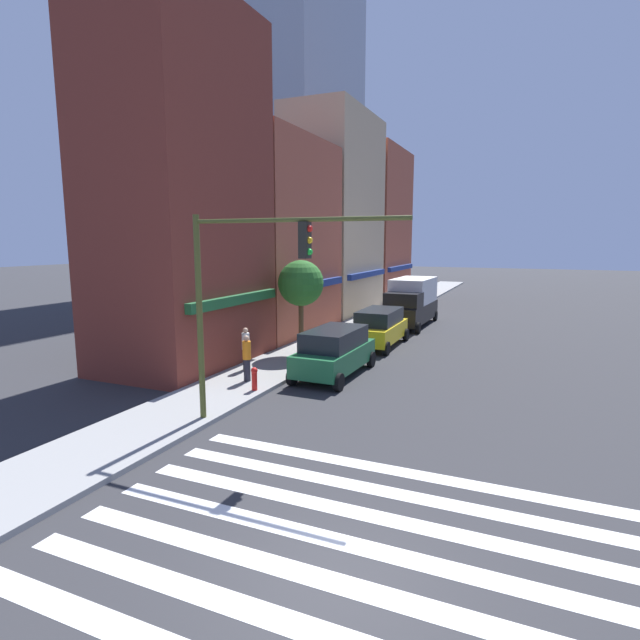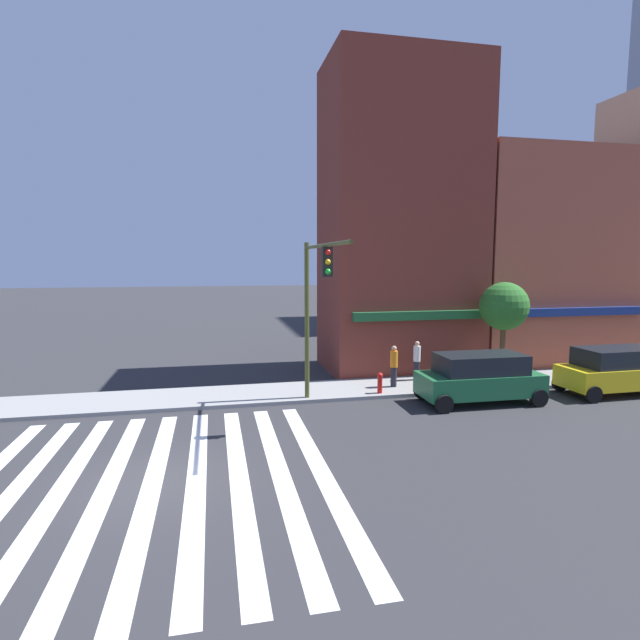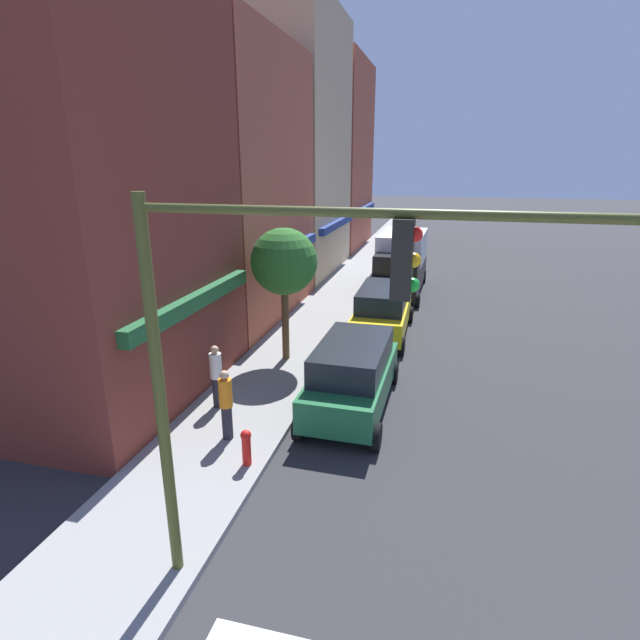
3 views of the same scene
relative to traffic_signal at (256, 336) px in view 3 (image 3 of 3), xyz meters
name	(u,v)px [view 3 (image 3 of 3)]	position (x,y,z in m)	size (l,w,h in m)	color
storefront_row	(274,154)	(19.87, 6.66, 2.54)	(35.89, 5.30, 15.12)	maroon
traffic_signal	(256,336)	(0.00, 0.00, 0.00)	(0.32, 6.35, 6.20)	#474C1E
suv_green	(352,374)	(6.49, -0.14, -3.31)	(4.73, 2.12, 1.94)	#1E6638
suv_yellow	(383,310)	(12.76, -0.14, -3.31)	(4.72, 2.12, 1.94)	yellow
box_truck_black	(401,262)	(19.83, -0.14, -2.76)	(6.25, 2.42, 3.04)	black
pedestrian_orange_vest	(226,404)	(3.93, 2.43, -3.27)	(0.32, 0.32, 1.77)	#23232D
pedestrian_white_shirt	(216,375)	(5.38, 3.38, -3.27)	(0.32, 0.32, 1.77)	#23232D
fire_hydrant	(246,446)	(3.01, 1.56, -3.73)	(0.24, 0.24, 0.84)	red
street_tree	(284,262)	(9.19, 2.66, -0.89)	(2.16, 2.16, 4.42)	brown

